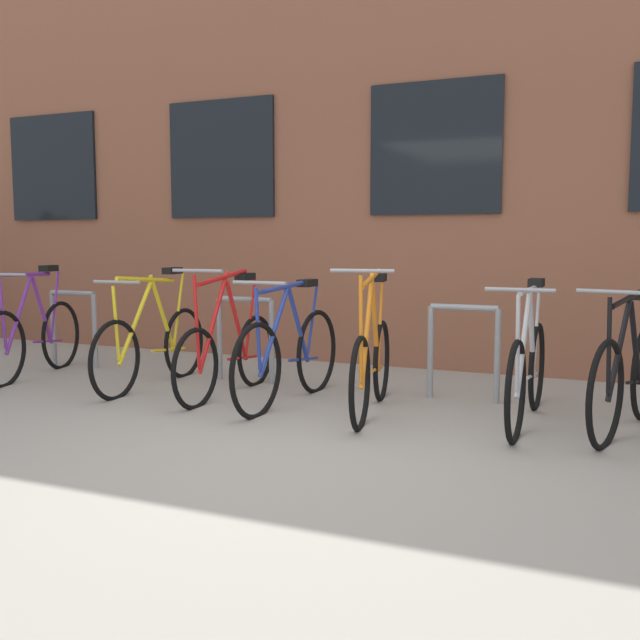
# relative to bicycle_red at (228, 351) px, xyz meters

# --- Properties ---
(ground_plane) EXTENTS (42.00, 42.00, 0.00)m
(ground_plane) POSITION_rel_bicycle_red_xyz_m (1.23, -1.32, -0.37)
(ground_plane) COLOR #9E998E
(storefront_building) EXTENTS (28.00, 5.94, 5.03)m
(storefront_building) POSITION_rel_bicycle_red_xyz_m (1.23, 4.83, 2.15)
(storefront_building) COLOR brown
(storefront_building) RESTS_ON ground
(bike_rack) EXTENTS (6.59, 0.05, 0.78)m
(bike_rack) POSITION_rel_bicycle_red_xyz_m (0.84, 0.58, 0.11)
(bike_rack) COLOR gray
(bike_rack) RESTS_ON ground
(bicycle_red) EXTENTS (0.44, 1.62, 1.09)m
(bicycle_red) POSITION_rel_bicycle_red_xyz_m (0.00, 0.00, 0.00)
(bicycle_red) COLOR black
(bicycle_red) RESTS_ON ground
(bicycle_yellow) EXTENTS (0.44, 1.74, 1.06)m
(bicycle_yellow) POSITION_rel_bicycle_red_xyz_m (-0.80, 0.05, 0.01)
(bicycle_yellow) COLOR black
(bicycle_yellow) RESTS_ON ground
(bicycle_orange) EXTENTS (0.46, 1.61, 1.11)m
(bicycle_orange) POSITION_rel_bicycle_red_xyz_m (1.30, -0.10, 0.01)
(bicycle_orange) COLOR black
(bicycle_orange) RESTS_ON ground
(bicycle_black) EXTENTS (0.53, 1.63, 1.00)m
(bicycle_black) POSITION_rel_bicycle_red_xyz_m (3.06, 0.08, 0.01)
(bicycle_black) COLOR black
(bicycle_black) RESTS_ON ground
(bicycle_purple) EXTENTS (0.53, 1.64, 1.06)m
(bicycle_purple) POSITION_rel_bicycle_red_xyz_m (-2.13, -0.00, 0.01)
(bicycle_purple) COLOR black
(bicycle_purple) RESTS_ON ground
(bicycle_silver) EXTENTS (0.44, 1.71, 1.03)m
(bicycle_silver) POSITION_rel_bicycle_red_xyz_m (2.41, 0.04, 0.01)
(bicycle_silver) COLOR black
(bicycle_silver) RESTS_ON ground
(bicycle_blue) EXTENTS (0.44, 1.73, 1.01)m
(bicycle_blue) POSITION_rel_bicycle_red_xyz_m (0.59, -0.05, 0.02)
(bicycle_blue) COLOR black
(bicycle_blue) RESTS_ON ground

